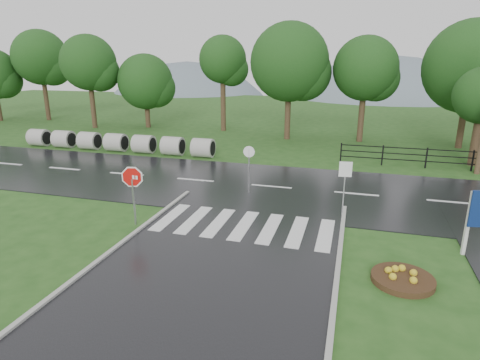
% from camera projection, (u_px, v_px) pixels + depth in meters
% --- Properties ---
extents(ground, '(120.00, 120.00, 0.00)m').
position_uv_depth(ground, '(192.00, 301.00, 10.39)').
color(ground, '#244D19').
rests_on(ground, ground).
extents(main_road, '(90.00, 8.00, 0.04)m').
position_uv_depth(main_road, '(271.00, 187.00, 19.59)').
color(main_road, black).
rests_on(main_road, ground).
extents(crosswalk, '(6.50, 2.80, 0.02)m').
position_uv_depth(crosswalk, '(244.00, 225.00, 14.97)').
color(crosswalk, silver).
rests_on(crosswalk, ground).
extents(fence_west, '(9.58, 0.08, 1.20)m').
position_uv_depth(fence_west, '(427.00, 156.00, 22.83)').
color(fence_west, black).
rests_on(fence_west, ground).
extents(hills, '(102.00, 48.00, 48.00)m').
position_uv_depth(hills, '(350.00, 181.00, 73.72)').
color(hills, slate).
rests_on(hills, ground).
extents(treeline, '(83.20, 5.20, 10.00)m').
position_uv_depth(treeline, '(319.00, 137.00, 32.19)').
color(treeline, '#153D13').
rests_on(treeline, ground).
extents(culvert_pipes, '(13.90, 1.20, 1.20)m').
position_uv_depth(culvert_pipes, '(116.00, 142.00, 27.15)').
color(culvert_pipes, '#9E9B93').
rests_on(culvert_pipes, ground).
extents(stop_sign, '(1.04, 0.29, 2.41)m').
position_uv_depth(stop_sign, '(132.00, 182.00, 14.71)').
color(stop_sign, '#939399').
rests_on(stop_sign, ground).
extents(flower_bed, '(1.72, 1.72, 0.34)m').
position_uv_depth(flower_bed, '(403.00, 278.00, 11.24)').
color(flower_bed, '#332111').
rests_on(flower_bed, ground).
extents(reg_sign_small, '(0.49, 0.08, 2.23)m').
position_uv_depth(reg_sign_small, '(345.00, 178.00, 15.61)').
color(reg_sign_small, '#939399').
rests_on(reg_sign_small, ground).
extents(reg_sign_round, '(0.53, 0.07, 2.26)m').
position_uv_depth(reg_sign_round, '(249.00, 164.00, 18.28)').
color(reg_sign_round, '#939399').
rests_on(reg_sign_round, ground).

